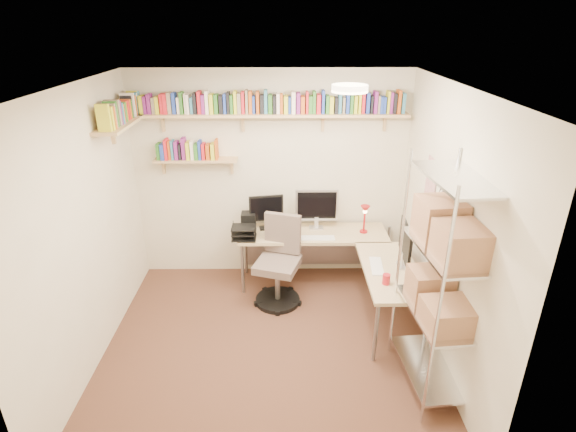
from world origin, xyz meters
name	(u,v)px	position (x,y,z in m)	size (l,w,h in m)	color
ground	(269,345)	(0.00, 0.00, 0.00)	(3.20, 3.20, 0.00)	#4D3121
room_shell	(266,201)	(0.00, 0.00, 1.55)	(3.24, 3.04, 2.52)	beige
wall_shelves	(231,115)	(-0.41, 1.30, 2.03)	(3.12, 1.09, 0.80)	tan
corner_desk	(322,241)	(0.58, 0.96, 0.67)	(1.94, 1.72, 1.17)	#CEBD86
office_chair	(279,267)	(0.10, 0.81, 0.43)	(0.56, 0.57, 1.02)	black
wire_rack	(443,265)	(1.42, -0.49, 1.19)	(0.50, 0.91, 2.03)	silver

